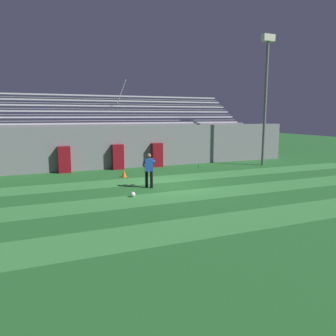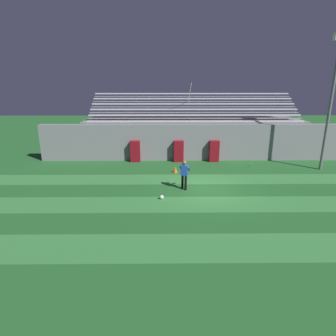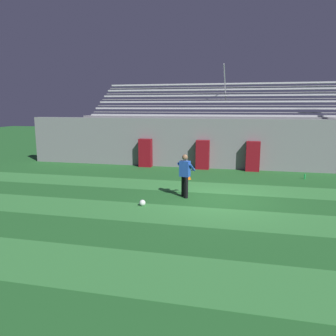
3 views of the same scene
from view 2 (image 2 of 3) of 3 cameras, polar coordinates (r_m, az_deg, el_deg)
name	(u,v)px [view 2 (image 2 of 3)]	position (r m, az deg, el deg)	size (l,w,h in m)	color
ground_plane	(207,189)	(16.21, 7.96, -4.20)	(80.00, 80.00, 0.00)	#236028
turf_stripe_near	(231,247)	(10.90, 12.63, -15.39)	(28.00, 1.93, 0.01)	#38843D
turf_stripe_mid	(213,204)	(14.25, 9.20, -7.24)	(28.00, 1.93, 0.01)	#38843D
turf_stripe_far	(203,179)	(17.80, 7.17, -2.25)	(28.00, 1.93, 0.01)	#38843D
back_wall	(196,142)	(22.04, 5.68, 5.22)	(24.00, 0.60, 2.80)	gray
padding_pillar_gate_left	(179,151)	(21.52, 2.19, 3.41)	(0.73, 0.44, 1.62)	maroon
padding_pillar_gate_right	(214,151)	(21.82, 9.35, 3.38)	(0.73, 0.44, 1.62)	maroon
padding_pillar_far_left	(135,151)	(21.62, -6.68, 3.37)	(0.73, 0.44, 1.62)	maroon
bleacher_stand	(193,135)	(24.65, 5.03, 6.70)	(18.00, 4.75, 5.83)	gray
floodlight_pole	(333,88)	(21.69, 30.52, 13.81)	(0.90, 0.36, 8.79)	slate
goalkeeper	(184,173)	(15.75, 3.33, -1.01)	(0.67, 0.65, 1.67)	black
soccer_ball	(162,197)	(14.62, -1.31, -5.93)	(0.22, 0.22, 0.22)	white
traffic_cone	(175,169)	(18.94, 1.48, -0.30)	(0.30, 0.30, 0.42)	orange
water_bottle	(251,165)	(21.15, 16.44, 0.56)	(0.07, 0.07, 0.24)	green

